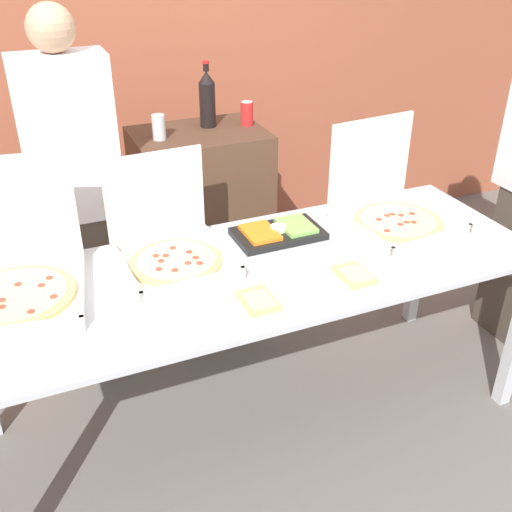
% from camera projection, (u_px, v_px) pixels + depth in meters
% --- Properties ---
extents(ground_plane, '(16.00, 16.00, 0.00)m').
position_uv_depth(ground_plane, '(256.00, 415.00, 2.85)').
color(ground_plane, slate).
extents(brick_wall_behind, '(10.00, 0.06, 2.80)m').
position_uv_depth(brick_wall_behind, '(143.00, 47.00, 3.51)').
color(brick_wall_behind, '#9E5138').
rests_on(brick_wall_behind, ground_plane).
extents(buffet_table, '(2.39, 0.85, 0.82)m').
position_uv_depth(buffet_table, '(256.00, 285.00, 2.48)').
color(buffet_table, silver).
rests_on(buffet_table, ground_plane).
extents(pizza_box_far_left, '(0.44, 0.46, 0.42)m').
position_uv_depth(pizza_box_far_left, '(171.00, 246.00, 2.44)').
color(pizza_box_far_left, silver).
rests_on(pizza_box_far_left, buffet_table).
extents(pizza_box_near_left, '(0.56, 0.57, 0.48)m').
position_uv_depth(pizza_box_near_left, '(15.00, 275.00, 2.22)').
color(pizza_box_near_left, silver).
rests_on(pizza_box_near_left, buffet_table).
extents(pizza_box_far_right, '(0.50, 0.51, 0.45)m').
position_uv_depth(pizza_box_far_right, '(391.00, 207.00, 2.75)').
color(pizza_box_far_right, silver).
rests_on(pizza_box_far_right, buffet_table).
extents(paper_plate_front_left, '(0.26, 0.26, 0.03)m').
position_uv_depth(paper_plate_front_left, '(258.00, 302.00, 2.20)').
color(paper_plate_front_left, white).
rests_on(paper_plate_front_left, buffet_table).
extents(paper_plate_front_center, '(0.24, 0.24, 0.03)m').
position_uv_depth(paper_plate_front_center, '(354.00, 276.00, 2.35)').
color(paper_plate_front_center, white).
rests_on(paper_plate_front_center, buffet_table).
extents(veggie_tray, '(0.39, 0.23, 0.05)m').
position_uv_depth(veggie_tray, '(278.00, 232.00, 2.66)').
color(veggie_tray, black).
rests_on(veggie_tray, buffet_table).
extents(sideboard_podium, '(0.68, 0.49, 1.11)m').
position_uv_depth(sideboard_podium, '(203.00, 229.00, 3.33)').
color(sideboard_podium, '#4C3323').
rests_on(sideboard_podium, ground_plane).
extents(soda_bottle, '(0.08, 0.08, 0.33)m').
position_uv_depth(soda_bottle, '(207.00, 99.00, 3.07)').
color(soda_bottle, black).
rests_on(soda_bottle, sideboard_podium).
extents(soda_can_silver, '(0.07, 0.07, 0.12)m').
position_uv_depth(soda_can_silver, '(159.00, 127.00, 2.93)').
color(soda_can_silver, silver).
rests_on(soda_can_silver, sideboard_podium).
extents(soda_can_colored, '(0.07, 0.07, 0.12)m').
position_uv_depth(soda_can_colored, '(247.00, 113.00, 3.13)').
color(soda_can_colored, red).
rests_on(soda_can_colored, sideboard_podium).
extents(person_guest_plaid, '(0.40, 0.22, 1.78)m').
position_uv_depth(person_guest_plaid, '(78.00, 199.00, 2.76)').
color(person_guest_plaid, '#473D33').
rests_on(person_guest_plaid, ground_plane).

